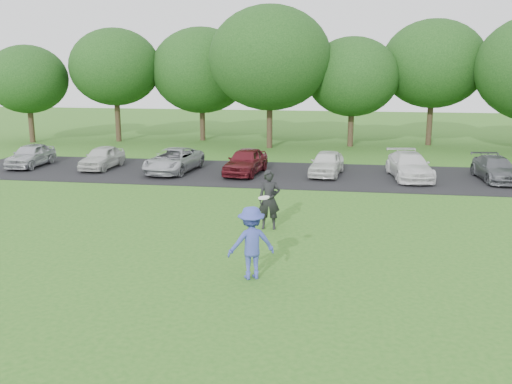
% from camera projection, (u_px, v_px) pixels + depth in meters
% --- Properties ---
extents(ground, '(100.00, 100.00, 0.00)m').
position_uv_depth(ground, '(235.00, 271.00, 14.62)').
color(ground, '#2B641C').
rests_on(ground, ground).
extents(parking_lot, '(32.00, 6.50, 0.03)m').
position_uv_depth(parking_lot, '(287.00, 174.00, 27.14)').
color(parking_lot, black).
rests_on(parking_lot, ground).
extents(frisbee_player, '(1.35, 1.10, 2.15)m').
position_uv_depth(frisbee_player, '(251.00, 243.00, 13.98)').
color(frisbee_player, '#3C48AA').
rests_on(frisbee_player, ground).
extents(camera_bystander, '(0.74, 0.52, 1.92)m').
position_uv_depth(camera_bystander, '(269.00, 200.00, 18.17)').
color(camera_bystander, black).
rests_on(camera_bystander, ground).
extents(parked_cars, '(28.09, 4.62, 1.23)m').
position_uv_depth(parked_cars, '(301.00, 163.00, 26.88)').
color(parked_cars, '#B8BAC0').
rests_on(parked_cars, parking_lot).
extents(tree_row, '(42.39, 9.85, 8.64)m').
position_uv_depth(tree_row, '(329.00, 68.00, 35.22)').
color(tree_row, '#38281C').
rests_on(tree_row, ground).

